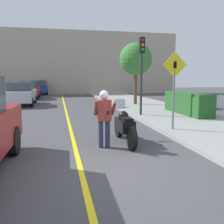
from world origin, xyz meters
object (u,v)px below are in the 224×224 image
motorcycle (125,126)px  parked_car_silver (21,94)px  person_biker (104,113)px  traffic_light (142,62)px  street_tree (136,59)px  parked_car_red (29,90)px  crossing_sign (174,83)px  parked_car_blue (40,87)px

motorcycle → parked_car_silver: parked_car_silver is taller
motorcycle → person_biker: size_ratio=1.35×
traffic_light → street_tree: street_tree is taller
parked_car_red → person_biker: bearing=-77.4°
crossing_sign → parked_car_silver: (-6.75, 10.69, -0.96)m
motorcycle → parked_car_blue: (-4.09, 23.38, 0.34)m
person_biker → crossing_sign: size_ratio=0.60×
street_tree → parked_car_red: bearing=136.6°
person_biker → parked_car_red: size_ratio=0.40×
person_biker → parked_car_silver: parked_car_silver is taller
motorcycle → parked_car_silver: (-4.63, 11.71, 0.34)m
motorcycle → parked_car_red: (-4.69, 17.33, 0.34)m
crossing_sign → parked_car_blue: size_ratio=0.66×
crossing_sign → street_tree: size_ratio=0.65×
traffic_light → parked_car_blue: bearing=108.3°
motorcycle → parked_car_blue: bearing=99.9°
parked_car_red → traffic_light: bearing=-61.8°
motorcycle → person_biker: bearing=-151.1°
motorcycle → crossing_sign: crossing_sign is taller
person_biker → parked_car_blue: (-3.37, 23.78, -0.16)m
traffic_light → parked_car_red: 14.54m
street_tree → crossing_sign: bearing=-98.4°
crossing_sign → traffic_light: bearing=90.2°
motorcycle → traffic_light: size_ratio=0.59×
crossing_sign → parked_car_blue: crossing_sign is taller
crossing_sign → street_tree: (1.28, 8.65, 1.46)m
motorcycle → parked_car_red: parked_car_red is taller
parked_car_red → parked_car_blue: size_ratio=1.00×
parked_car_silver → parked_car_red: (-0.07, 5.61, 0.00)m
parked_car_silver → parked_car_red: size_ratio=1.00×
street_tree → parked_car_blue: (-7.50, 13.71, -2.42)m
motorcycle → parked_car_blue: size_ratio=0.54×
person_biker → crossing_sign: 3.28m
traffic_light → parked_car_silver: (-6.74, 7.08, -1.95)m
parked_car_silver → traffic_light: bearing=-46.4°
motorcycle → street_tree: (3.41, 9.67, 2.76)m
motorcycle → parked_car_blue: parked_car_blue is taller
person_biker → parked_car_blue: bearing=98.1°
parked_car_silver → parked_car_red: same height
crossing_sign → traffic_light: traffic_light is taller
parked_car_blue → parked_car_red: bearing=-95.6°
parked_car_red → parked_car_blue: (0.60, 6.06, 0.00)m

